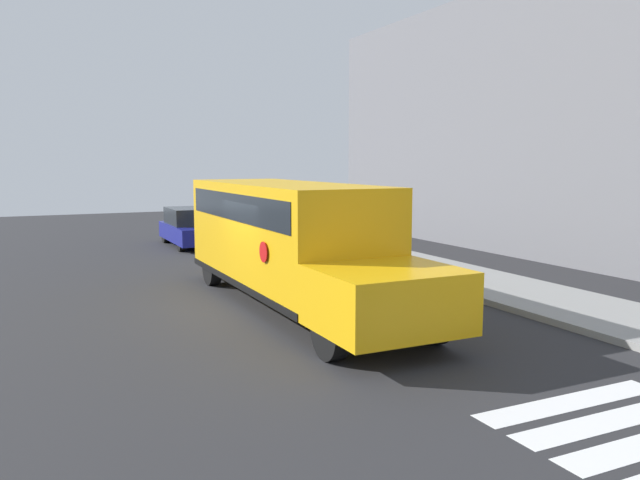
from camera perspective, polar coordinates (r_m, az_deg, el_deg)
ground_plane at (r=15.03m, az=-5.65°, el=-6.08°), size 60.00×60.00×0.00m
sidewalk_strip at (r=18.22m, az=13.97°, el=-3.67°), size 44.00×3.00×0.15m
school_bus at (r=15.05m, az=-2.78°, el=0.40°), size 9.83×2.57×2.92m
parked_car at (r=26.19m, az=-11.67°, el=1.15°), size 4.36×1.83×1.54m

